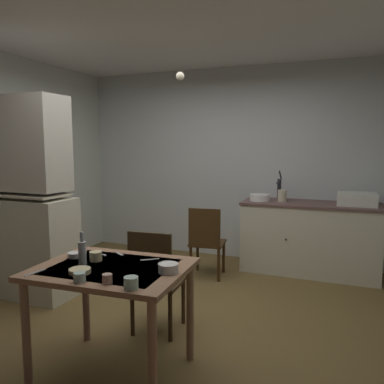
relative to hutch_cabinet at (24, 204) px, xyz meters
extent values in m
plane|color=brown|center=(1.63, 0.10, -0.98)|extent=(5.40, 5.40, 0.00)
cube|color=silver|center=(1.63, 2.23, 0.35)|extent=(4.50, 0.10, 2.67)
cube|color=silver|center=(1.63, 0.10, 1.73)|extent=(4.50, 4.26, 0.10)
cube|color=beige|center=(0.00, 0.00, -0.46)|extent=(1.09, 0.48, 1.05)
cube|color=beige|center=(0.00, 0.00, 0.63)|extent=(1.01, 0.41, 0.97)
cube|color=beige|center=(0.00, -0.02, 0.11)|extent=(0.99, 0.43, 0.02)
cube|color=beige|center=(2.76, 1.86, -0.55)|extent=(1.64, 0.60, 0.86)
cube|color=brown|center=(2.76, 1.86, -0.11)|extent=(1.67, 0.63, 0.03)
sphere|color=#2D2823|center=(2.52, 1.55, -0.51)|extent=(0.02, 0.02, 0.02)
cube|color=white|center=(3.29, 1.86, -0.02)|extent=(0.44, 0.34, 0.15)
cube|color=black|center=(3.29, 1.86, 0.05)|extent=(0.38, 0.28, 0.01)
cylinder|color=#232328|center=(2.36, 1.91, 0.05)|extent=(0.05, 0.05, 0.28)
cylinder|color=#232328|center=(2.36, 1.84, 0.15)|extent=(0.03, 0.12, 0.03)
cylinder|color=#2C2228|center=(2.36, 1.97, 0.24)|extent=(0.02, 0.16, 0.12)
cylinder|color=white|center=(2.13, 1.81, -0.05)|extent=(0.26, 0.26, 0.08)
cylinder|color=beige|center=(2.41, 1.84, -0.02)|extent=(0.11, 0.11, 0.15)
cube|color=#946A4C|center=(1.69, -0.90, -0.23)|extent=(1.07, 0.85, 0.04)
cube|color=silver|center=(1.69, -0.90, -0.21)|extent=(0.83, 0.67, 0.00)
cylinder|color=#8D6C53|center=(1.26, -1.26, -0.61)|extent=(0.06, 0.06, 0.74)
cylinder|color=#976C52|center=(2.16, -1.21, -0.61)|extent=(0.06, 0.06, 0.74)
cylinder|color=#8E6453|center=(1.22, -0.59, -0.61)|extent=(0.06, 0.06, 0.74)
cylinder|color=#8F6B4E|center=(2.12, -0.54, -0.61)|extent=(0.06, 0.06, 0.74)
cube|color=#3A2816|center=(1.69, -0.20, -0.56)|extent=(0.43, 0.43, 0.03)
cube|color=#362914|center=(1.71, -0.39, -0.31)|extent=(0.38, 0.06, 0.46)
cylinder|color=#3A2816|center=(1.85, -0.02, -0.78)|extent=(0.04, 0.04, 0.41)
cylinder|color=#3A2816|center=(1.51, -0.05, -0.78)|extent=(0.04, 0.04, 0.41)
cylinder|color=#3A2816|center=(1.87, -0.36, -0.78)|extent=(0.04, 0.04, 0.41)
cylinder|color=#3A2816|center=(1.54, -0.39, -0.78)|extent=(0.04, 0.04, 0.41)
cube|color=#3C2510|center=(1.62, 1.27, -0.57)|extent=(0.45, 0.45, 0.03)
cube|color=#3B2612|center=(1.64, 1.09, -0.34)|extent=(0.38, 0.07, 0.44)
cylinder|color=#3C2510|center=(1.76, 1.46, -0.78)|extent=(0.04, 0.04, 0.40)
cylinder|color=#3C2510|center=(1.43, 1.42, -0.78)|extent=(0.04, 0.04, 0.40)
cylinder|color=#3C2510|center=(1.81, 1.12, -0.78)|extent=(0.04, 0.04, 0.40)
cylinder|color=#3C2510|center=(1.47, 1.08, -0.78)|extent=(0.04, 0.04, 0.40)
cylinder|color=white|center=(1.31, -0.82, -0.19)|extent=(0.10, 0.10, 0.04)
cylinder|color=white|center=(2.10, -0.86, -0.18)|extent=(0.13, 0.13, 0.06)
cylinder|color=beige|center=(1.58, -1.10, -0.19)|extent=(0.14, 0.14, 0.03)
cylinder|color=#ADD1C1|center=(1.68, -1.23, -0.18)|extent=(0.07, 0.07, 0.06)
cylinder|color=beige|center=(1.51, -0.83, -0.17)|extent=(0.09, 0.09, 0.07)
cylinder|color=tan|center=(1.85, -1.19, -0.18)|extent=(0.06, 0.06, 0.06)
cylinder|color=#ADD1C1|center=(2.03, -1.21, -0.17)|extent=(0.09, 0.09, 0.07)
cylinder|color=#B7BCC1|center=(1.48, -0.94, -0.13)|extent=(0.06, 0.06, 0.16)
cylinder|color=#B7BCC1|center=(1.48, -0.94, -0.01)|extent=(0.03, 0.03, 0.07)
cube|color=silver|center=(1.42, -0.67, -0.20)|extent=(0.17, 0.08, 0.00)
cube|color=beige|center=(1.86, -0.67, -0.20)|extent=(0.12, 0.10, 0.00)
cube|color=beige|center=(1.57, -0.62, -0.20)|extent=(0.11, 0.08, 0.00)
cube|color=beige|center=(1.30, -1.21, -0.20)|extent=(0.04, 0.16, 0.00)
sphere|color=#F9EFCC|center=(1.64, 0.40, 1.28)|extent=(0.08, 0.08, 0.08)
camera|label=1|loc=(3.16, -3.08, 0.63)|focal=36.18mm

